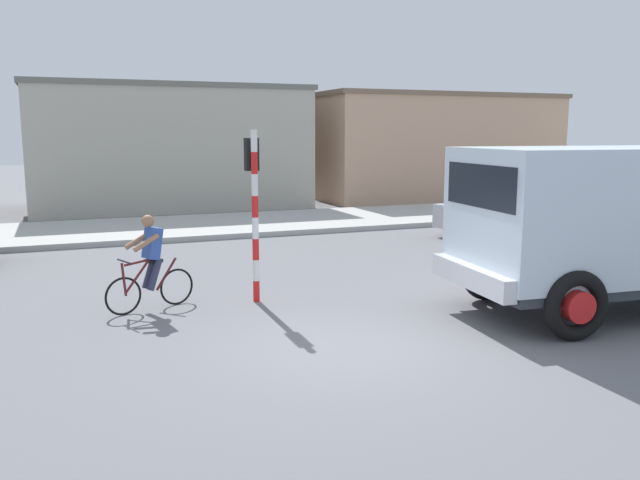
{
  "coord_description": "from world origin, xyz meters",
  "views": [
    {
      "loc": [
        -3.82,
        -8.51,
        3.17
      ],
      "look_at": [
        0.56,
        2.5,
        1.2
      ],
      "focal_mm": 36.78,
      "sensor_mm": 36.0,
      "label": 1
    }
  ],
  "objects_px": {
    "truck_foreground": "(610,219)",
    "traffic_light_pole": "(254,192)",
    "cyclist": "(150,263)",
    "car_white_mid": "(501,209)"
  },
  "relations": [
    {
      "from": "truck_foreground",
      "to": "cyclist",
      "type": "bearing_deg",
      "value": 157.59
    },
    {
      "from": "truck_foreground",
      "to": "car_white_mid",
      "type": "bearing_deg",
      "value": 65.11
    },
    {
      "from": "truck_foreground",
      "to": "traffic_light_pole",
      "type": "distance_m",
      "value": 6.34
    },
    {
      "from": "cyclist",
      "to": "car_white_mid",
      "type": "bearing_deg",
      "value": 23.07
    },
    {
      "from": "car_white_mid",
      "to": "cyclist",
      "type": "bearing_deg",
      "value": -156.93
    },
    {
      "from": "traffic_light_pole",
      "to": "truck_foreground",
      "type": "bearing_deg",
      "value": -28.51
    },
    {
      "from": "cyclist",
      "to": "truck_foreground",
      "type": "bearing_deg",
      "value": -22.41
    },
    {
      "from": "traffic_light_pole",
      "to": "cyclist",
      "type": "bearing_deg",
      "value": 178.19
    },
    {
      "from": "truck_foreground",
      "to": "traffic_light_pole",
      "type": "bearing_deg",
      "value": 151.49
    },
    {
      "from": "truck_foreground",
      "to": "cyclist",
      "type": "height_order",
      "value": "truck_foreground"
    }
  ]
}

